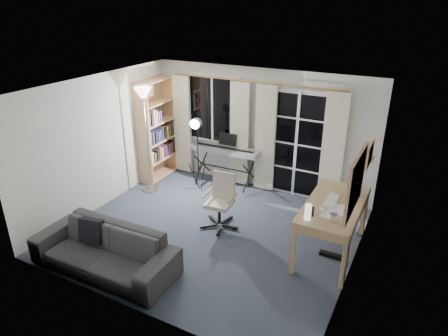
{
  "coord_description": "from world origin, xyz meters",
  "views": [
    {
      "loc": [
        2.85,
        -4.91,
        3.61
      ],
      "look_at": [
        0.06,
        0.35,
        1.04
      ],
      "focal_mm": 32.0,
      "sensor_mm": 36.0,
      "label": 1
    }
  ],
  "objects_px": {
    "studio_light": "(196,132)",
    "sofa": "(103,244)",
    "bookshelf": "(155,132)",
    "mug": "(334,217)",
    "desk": "(334,210)",
    "torchiere_lamp": "(144,109)",
    "office_chair": "(222,195)",
    "keyboard_piano": "(225,150)",
    "monitor": "(357,175)"
  },
  "relations": [
    {
      "from": "torchiere_lamp",
      "to": "monitor",
      "type": "xyz_separation_m",
      "value": [
        3.93,
        0.01,
        -0.52
      ]
    },
    {
      "from": "bookshelf",
      "to": "monitor",
      "type": "xyz_separation_m",
      "value": [
        4.2,
        -0.61,
        0.16
      ]
    },
    {
      "from": "studio_light",
      "to": "mug",
      "type": "relative_size",
      "value": 11.01
    },
    {
      "from": "studio_light",
      "to": "sofa",
      "type": "xyz_separation_m",
      "value": [
        0.18,
        -2.83,
        -0.8
      ]
    },
    {
      "from": "torchiere_lamp",
      "to": "keyboard_piano",
      "type": "height_order",
      "value": "torchiere_lamp"
    },
    {
      "from": "torchiere_lamp",
      "to": "desk",
      "type": "relative_size",
      "value": 1.32
    },
    {
      "from": "bookshelf",
      "to": "sofa",
      "type": "distance_m",
      "value": 3.27
    },
    {
      "from": "office_chair",
      "to": "torchiere_lamp",
      "type": "bearing_deg",
      "value": 160.79
    },
    {
      "from": "mug",
      "to": "desk",
      "type": "bearing_deg",
      "value": 101.31
    },
    {
      "from": "office_chair",
      "to": "desk",
      "type": "distance_m",
      "value": 1.85
    },
    {
      "from": "keyboard_piano",
      "to": "desk",
      "type": "height_order",
      "value": "keyboard_piano"
    },
    {
      "from": "mug",
      "to": "sofa",
      "type": "relative_size",
      "value": 0.06
    },
    {
      "from": "bookshelf",
      "to": "monitor",
      "type": "distance_m",
      "value": 4.25
    },
    {
      "from": "office_chair",
      "to": "studio_light",
      "type": "bearing_deg",
      "value": 132.71
    },
    {
      "from": "bookshelf",
      "to": "desk",
      "type": "relative_size",
      "value": 1.34
    },
    {
      "from": "torchiere_lamp",
      "to": "keyboard_piano",
      "type": "distance_m",
      "value": 1.78
    },
    {
      "from": "torchiere_lamp",
      "to": "mug",
      "type": "distance_m",
      "value": 4.02
    },
    {
      "from": "office_chair",
      "to": "mug",
      "type": "relative_size",
      "value": 6.8
    },
    {
      "from": "desk",
      "to": "bookshelf",
      "type": "bearing_deg",
      "value": 164.77
    },
    {
      "from": "mug",
      "to": "torchiere_lamp",
      "type": "bearing_deg",
      "value": 166.23
    },
    {
      "from": "bookshelf",
      "to": "mug",
      "type": "xyz_separation_m",
      "value": [
        4.11,
        -1.56,
        -0.09
      ]
    },
    {
      "from": "desk",
      "to": "mug",
      "type": "xyz_separation_m",
      "value": [
        0.1,
        -0.5,
        0.17
      ]
    },
    {
      "from": "office_chair",
      "to": "sofa",
      "type": "distance_m",
      "value": 2.07
    },
    {
      "from": "bookshelf",
      "to": "keyboard_piano",
      "type": "bearing_deg",
      "value": 9.18
    },
    {
      "from": "keyboard_piano",
      "to": "monitor",
      "type": "relative_size",
      "value": 2.33
    },
    {
      "from": "office_chair",
      "to": "bookshelf",
      "type": "bearing_deg",
      "value": 147.91
    },
    {
      "from": "office_chair",
      "to": "sofa",
      "type": "xyz_separation_m",
      "value": [
        -0.89,
        -1.87,
        -0.14
      ]
    },
    {
      "from": "studio_light",
      "to": "office_chair",
      "type": "relative_size",
      "value": 1.62
    },
    {
      "from": "desk",
      "to": "monitor",
      "type": "height_order",
      "value": "monitor"
    },
    {
      "from": "monitor",
      "to": "mug",
      "type": "xyz_separation_m",
      "value": [
        -0.1,
        -0.95,
        -0.25
      ]
    },
    {
      "from": "bookshelf",
      "to": "mug",
      "type": "relative_size",
      "value": 15.32
    },
    {
      "from": "keyboard_piano",
      "to": "office_chair",
      "type": "bearing_deg",
      "value": -65.64
    },
    {
      "from": "desk",
      "to": "sofa",
      "type": "distance_m",
      "value": 3.34
    },
    {
      "from": "bookshelf",
      "to": "mug",
      "type": "distance_m",
      "value": 4.4
    },
    {
      "from": "keyboard_piano",
      "to": "office_chair",
      "type": "height_order",
      "value": "keyboard_piano"
    },
    {
      "from": "keyboard_piano",
      "to": "torchiere_lamp",
      "type": "bearing_deg",
      "value": -144.8
    },
    {
      "from": "studio_light",
      "to": "sofa",
      "type": "distance_m",
      "value": 2.95
    },
    {
      "from": "sofa",
      "to": "studio_light",
      "type": "bearing_deg",
      "value": 92.37
    },
    {
      "from": "monitor",
      "to": "keyboard_piano",
      "type": "bearing_deg",
      "value": 161.2
    },
    {
      "from": "studio_light",
      "to": "desk",
      "type": "relative_size",
      "value": 0.96
    },
    {
      "from": "office_chair",
      "to": "monitor",
      "type": "distance_m",
      "value": 2.18
    },
    {
      "from": "mug",
      "to": "studio_light",
      "type": "bearing_deg",
      "value": 154.53
    },
    {
      "from": "bookshelf",
      "to": "monitor",
      "type": "relative_size",
      "value": 3.49
    },
    {
      "from": "mug",
      "to": "sofa",
      "type": "bearing_deg",
      "value": -153.78
    },
    {
      "from": "bookshelf",
      "to": "office_chair",
      "type": "height_order",
      "value": "bookshelf"
    },
    {
      "from": "torchiere_lamp",
      "to": "office_chair",
      "type": "height_order",
      "value": "torchiere_lamp"
    },
    {
      "from": "sofa",
      "to": "monitor",
      "type": "bearing_deg",
      "value": 37.4
    },
    {
      "from": "keyboard_piano",
      "to": "monitor",
      "type": "distance_m",
      "value": 2.87
    },
    {
      "from": "keyboard_piano",
      "to": "sofa",
      "type": "bearing_deg",
      "value": -95.33
    },
    {
      "from": "bookshelf",
      "to": "keyboard_piano",
      "type": "distance_m",
      "value": 1.55
    }
  ]
}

